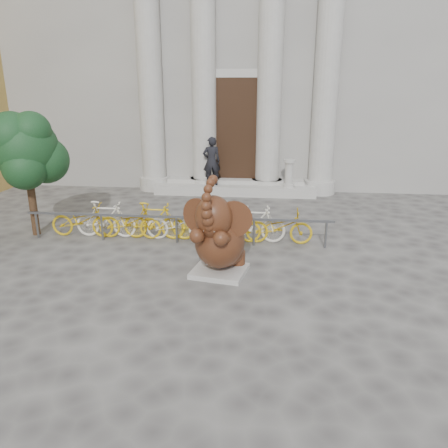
# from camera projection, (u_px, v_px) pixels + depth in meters

# --- Properties ---
(ground) EXTENTS (80.00, 80.00, 0.00)m
(ground) POSITION_uv_depth(u_px,v_px,m) (192.00, 318.00, 7.70)
(ground) COLOR #474442
(ground) RESTS_ON ground
(classical_building) EXTENTS (22.00, 10.70, 12.00)m
(classical_building) POSITION_uv_depth(u_px,v_px,m) (245.00, 39.00, 20.06)
(classical_building) COLOR gray
(classical_building) RESTS_ON ground
(entrance_steps) EXTENTS (6.00, 1.20, 0.36)m
(entrance_steps) POSITION_uv_depth(u_px,v_px,m) (235.00, 189.00, 16.56)
(entrance_steps) COLOR #A8A59E
(entrance_steps) RESTS_ON ground
(elephant_statue) EXTENTS (1.48, 1.74, 2.24)m
(elephant_statue) POSITION_uv_depth(u_px,v_px,m) (219.00, 239.00, 9.24)
(elephant_statue) COLOR #A8A59E
(elephant_statue) RESTS_ON ground
(bike_rack) EXTENTS (8.00, 0.53, 1.00)m
(bike_rack) POSITION_uv_depth(u_px,v_px,m) (178.00, 221.00, 11.48)
(bike_rack) COLOR slate
(bike_rack) RESTS_ON ground
(tree) EXTENTS (1.91, 1.74, 3.32)m
(tree) POSITION_uv_depth(u_px,v_px,m) (26.00, 150.00, 11.32)
(tree) COLOR #332114
(tree) RESTS_ON ground
(pedestrian) EXTENTS (0.75, 0.60, 1.79)m
(pedestrian) POSITION_uv_depth(u_px,v_px,m) (212.00, 161.00, 16.09)
(pedestrian) COLOR black
(pedestrian) RESTS_ON entrance_steps
(balustrade_post) EXTENTS (0.41, 0.41, 1.01)m
(balustrade_post) POSITION_uv_depth(u_px,v_px,m) (289.00, 175.00, 15.89)
(balustrade_post) COLOR #A8A59E
(balustrade_post) RESTS_ON entrance_steps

